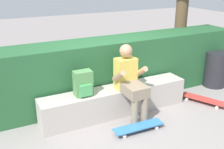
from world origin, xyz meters
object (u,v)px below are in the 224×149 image
Objects in this scene: skateboard_near_person at (138,127)px; trash_bin at (215,69)px; bench_main at (116,101)px; backpack_on_bench at (83,84)px; person_skater at (130,80)px; skateboard_beside_bench at (203,99)px.

trash_bin is at bearing 18.45° from skateboard_near_person.
trash_bin is (2.44, 0.13, 0.14)m from bench_main.
skateboard_near_person is 1.08m from backpack_on_bench.
person_skater is 1.63× the size of trash_bin.
trash_bin is (2.39, 0.80, 0.30)m from skateboard_near_person.
backpack_on_bench reaches higher than bench_main.
person_skater is at bearing 173.00° from skateboard_beside_bench.
backpack_on_bench reaches higher than trash_bin.
backpack_on_bench is at bearing 170.19° from skateboard_beside_bench.
skateboard_near_person and skateboard_beside_bench have the same top height.
skateboard_beside_bench is at bearing -13.50° from bench_main.
trash_bin reaches higher than bench_main.
bench_main is at bearing 166.50° from skateboard_beside_bench.
backpack_on_bench is at bearing -177.29° from trash_bin.
skateboard_near_person is at bearing -170.17° from skateboard_beside_bench.
bench_main is 3.47× the size of trash_bin.
person_skater is 2.34m from trash_bin.
person_skater is at bearing -15.41° from backpack_on_bench.
backpack_on_bench is at bearing 133.48° from skateboard_near_person.
skateboard_beside_bench is (1.63, -0.39, -0.16)m from bench_main.
bench_main is at bearing -176.87° from trash_bin.
backpack_on_bench is (-2.21, 0.38, 0.58)m from skateboard_beside_bench.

